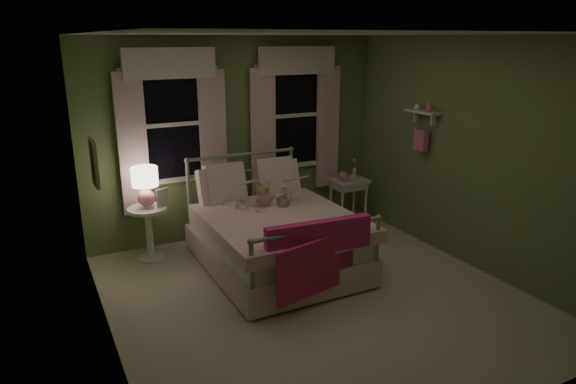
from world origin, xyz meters
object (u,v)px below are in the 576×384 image
child_right (280,179)px  teddy_bear (264,196)px  nightstand_left (149,226)px  bed (274,235)px  nightstand_right (349,186)px  child_left (237,182)px  table_lamp (145,183)px

child_right → teddy_bear: bearing=50.6°
teddy_bear → nightstand_left: size_ratio=0.48×
bed → nightstand_right: bearing=28.1°
child_left → nightstand_right: bearing=176.1°
teddy_bear → nightstand_right: 1.70m
bed → teddy_bear: 0.49m
bed → nightstand_right: bed is taller
table_lamp → nightstand_right: bearing=-0.6°
nightstand_left → nightstand_right: size_ratio=1.02×
nightstand_left → teddy_bear: bearing=-26.2°
bed → teddy_bear: size_ratio=6.46×
table_lamp → child_right: bearing=-16.6°
bed → table_lamp: size_ratio=4.30×
nightstand_left → bed: bearing=-35.2°
table_lamp → bed: bearing=-35.2°
child_right → table_lamp: 1.58m
teddy_bear → table_lamp: size_ratio=0.67×
child_left → nightstand_right: size_ratio=1.19×
child_left → child_right: size_ratio=1.08×
child_left → teddy_bear: child_left is taller
child_left → table_lamp: 1.06m
nightstand_left → nightstand_right: bearing=-0.6°
child_left → table_lamp: child_left is taller
child_right → nightstand_left: size_ratio=1.09×
teddy_bear → table_lamp: (-1.24, 0.61, 0.16)m
teddy_bear → table_lamp: 1.39m
child_right → nightstand_right: 1.42m
child_right → table_lamp: (-1.52, 0.45, 0.03)m
child_right → nightstand_right: bearing=-140.9°
nightstand_left → table_lamp: table_lamp is taller
child_right → teddy_bear: (-0.28, -0.16, -0.13)m
child_left → child_right: bearing=163.3°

